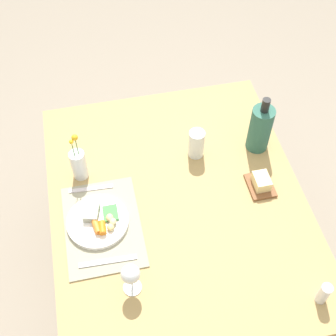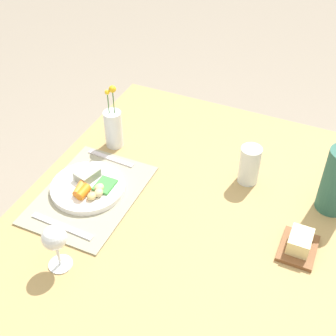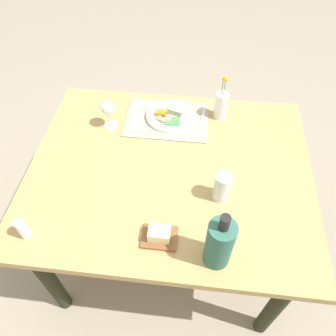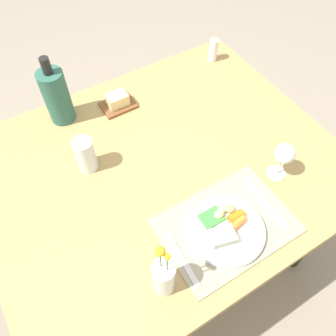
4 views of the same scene
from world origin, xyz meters
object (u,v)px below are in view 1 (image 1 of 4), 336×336
at_px(knife, 108,261).
at_px(salt_shaker, 324,294).
at_px(wine_glass, 131,275).
at_px(dining_table, 178,214).
at_px(dinner_plate, 98,221).
at_px(flower_vase, 79,164).
at_px(water_tumbler, 196,145).
at_px(cooler_bottle, 260,128).
at_px(butter_dish, 261,182).
at_px(fork, 91,189).

bearing_deg(knife, salt_shaker, 69.61).
bearing_deg(wine_glass, dining_table, 143.34).
relative_size(dinner_plate, flower_vase, 0.97).
bearing_deg(water_tumbler, dining_table, -30.03).
distance_m(flower_vase, cooler_bottle, 0.76).
relative_size(knife, wine_glass, 1.45).
distance_m(dining_table, knife, 0.38).
height_order(water_tumbler, wine_glass, wine_glass).
bearing_deg(butter_dish, dinner_plate, -86.68).
distance_m(cooler_bottle, salt_shaker, 0.70).
bearing_deg(water_tumbler, flower_vase, -88.72).
bearing_deg(fork, knife, 7.30).
bearing_deg(water_tumbler, fork, -78.44).
distance_m(dinner_plate, fork, 0.16).
xyz_separation_m(water_tumbler, butter_dish, (0.22, 0.21, -0.03)).
relative_size(fork, butter_dish, 1.36).
bearing_deg(flower_vase, salt_shaker, 46.76).
bearing_deg(salt_shaker, dining_table, -141.92).
bearing_deg(water_tumbler, knife, -45.67).
xyz_separation_m(dining_table, fork, (-0.13, -0.33, 0.11)).
height_order(fork, flower_vase, flower_vase).
bearing_deg(dinner_plate, fork, -176.10).
distance_m(water_tumbler, wine_glass, 0.65).
height_order(wine_glass, cooler_bottle, cooler_bottle).
xyz_separation_m(knife, wine_glass, (0.11, 0.07, 0.10)).
xyz_separation_m(flower_vase, butter_dish, (0.21, 0.70, -0.05)).
relative_size(knife, water_tumbler, 1.59).
height_order(fork, salt_shaker, salt_shaker).
bearing_deg(flower_vase, wine_glass, 13.44).
relative_size(water_tumbler, flower_vase, 0.54).
height_order(flower_vase, salt_shaker, flower_vase).
distance_m(dinner_plate, butter_dish, 0.66).
xyz_separation_m(dinner_plate, wine_glass, (0.28, 0.08, 0.09)).
xyz_separation_m(wine_glass, butter_dish, (-0.32, 0.58, -0.08)).
bearing_deg(fork, water_tumbler, 104.72).
relative_size(water_tumbler, butter_dish, 1.02).
distance_m(water_tumbler, cooler_bottle, 0.27).
distance_m(wine_glass, salt_shaker, 0.65).
relative_size(knife, flower_vase, 0.86).
height_order(dining_table, flower_vase, flower_vase).
bearing_deg(water_tumbler, wine_glass, -34.06).
bearing_deg(knife, cooler_bottle, 122.74).
distance_m(cooler_bottle, butter_dish, 0.23).
bearing_deg(dinner_plate, dining_table, 96.22).
distance_m(wine_glass, cooler_bottle, 0.82).
bearing_deg(water_tumbler, cooler_bottle, 87.41).
bearing_deg(salt_shaker, knife, -112.71).
relative_size(flower_vase, cooler_bottle, 0.88).
xyz_separation_m(knife, cooler_bottle, (-0.41, 0.70, 0.10)).
bearing_deg(flower_vase, dining_table, 59.85).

